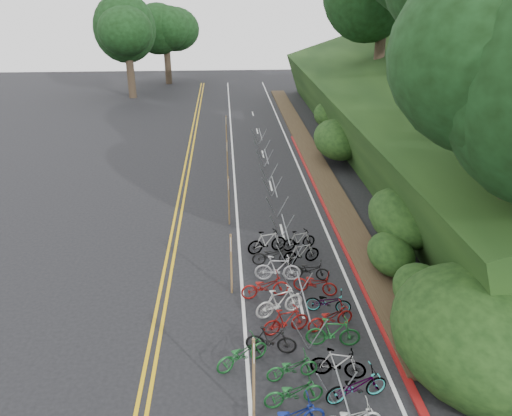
{
  "coord_description": "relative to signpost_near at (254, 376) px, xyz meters",
  "views": [
    {
      "loc": [
        0.49,
        -11.08,
        10.72
      ],
      "look_at": [
        1.84,
        9.95,
        1.3
      ],
      "focal_mm": 35.0,
      "sensor_mm": 36.0,
      "label": 1
    }
  ],
  "objects": [
    {
      "name": "signposts_rest",
      "position": [
        -0.47,
        15.15,
        -0.12
      ],
      "size": [
        0.08,
        18.4,
        2.5
      ],
      "color": "brown",
      "rests_on": "ground"
    },
    {
      "name": "embankment",
      "position": [
        11.9,
        20.19,
        1.02
      ],
      "size": [
        14.3,
        48.14,
        9.11
      ],
      "color": "black",
      "rests_on": "ground"
    },
    {
      "name": "ground",
      "position": [
        -1.07,
        1.15,
        -1.55
      ],
      "size": [
        120.0,
        120.0,
        0.0
      ],
      "primitive_type": "plane",
      "color": "black",
      "rests_on": "ground"
    },
    {
      "name": "bike_valet",
      "position": [
        1.85,
        3.71,
        -1.07
      ],
      "size": [
        3.11,
        12.8,
        1.1
      ],
      "color": "#144C1E",
      "rests_on": "ground"
    },
    {
      "name": "signpost_near",
      "position": [
        0.0,
        0.0,
        0.0
      ],
      "size": [
        0.08,
        0.4,
        2.72
      ],
      "color": "brown",
      "rests_on": "ground"
    },
    {
      "name": "bike_racks_rest",
      "position": [
        1.93,
        14.15,
        -0.69
      ],
      "size": [
        1.14,
        23.0,
        1.17
      ],
      "color": "gray",
      "rests_on": "ground"
    },
    {
      "name": "road_markings",
      "position": [
        -0.43,
        11.25,
        -1.54
      ],
      "size": [
        7.47,
        80.0,
        0.01
      ],
      "color": "gold",
      "rests_on": "ground"
    },
    {
      "name": "red_curb",
      "position": [
        4.63,
        13.15,
        -1.5
      ],
      "size": [
        0.25,
        28.0,
        0.1
      ],
      "primitive_type": "cube",
      "color": "maroon",
      "rests_on": "ground"
    },
    {
      "name": "bike_front",
      "position": [
        -0.23,
        2.15,
        -1.08
      ],
      "size": [
        1.42,
        1.87,
        0.94
      ],
      "primitive_type": "imported",
      "rotation": [
        0.0,
        0.0,
        2.08
      ],
      "color": "#144C1E",
      "rests_on": "ground"
    }
  ]
}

